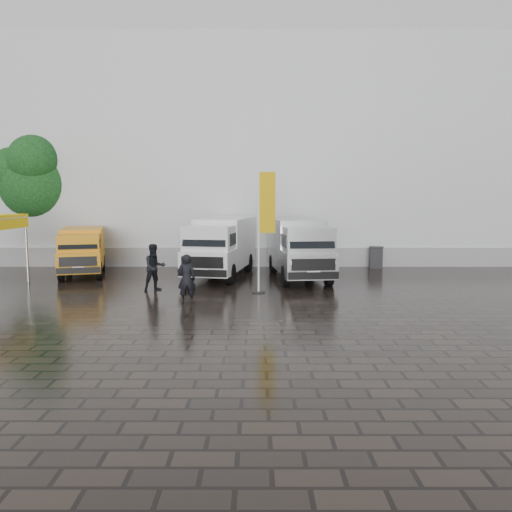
{
  "coord_description": "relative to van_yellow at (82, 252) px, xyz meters",
  "views": [
    {
      "loc": [
        0.27,
        -18.04,
        3.62
      ],
      "look_at": [
        0.24,
        2.2,
        1.24
      ],
      "focal_mm": 35.0,
      "sensor_mm": 36.0,
      "label": 1
    }
  ],
  "objects": [
    {
      "name": "ground",
      "position": [
        7.9,
        -5.14,
        -1.09
      ],
      "size": [
        120.0,
        120.0,
        0.0
      ],
      "primitive_type": "plane",
      "color": "black",
      "rests_on": "ground"
    },
    {
      "name": "exhibition_hall",
      "position": [
        9.9,
        10.86,
        4.91
      ],
      "size": [
        44.0,
        16.0,
        12.0
      ],
      "primitive_type": "cube",
      "color": "silver",
      "rests_on": "ground"
    },
    {
      "name": "hall_plinth",
      "position": [
        9.9,
        2.81,
        -0.59
      ],
      "size": [
        44.0,
        0.15,
        1.0
      ],
      "primitive_type": "cube",
      "color": "gray",
      "rests_on": "ground"
    },
    {
      "name": "van_yellow",
      "position": [
        0.0,
        0.0,
        0.0
      ],
      "size": [
        2.95,
        5.01,
        2.17
      ],
      "primitive_type": null,
      "rotation": [
        0.0,
        0.0,
        0.26
      ],
      "color": "orange",
      "rests_on": "ground"
    },
    {
      "name": "van_white",
      "position": [
        6.54,
        -0.44,
        0.24
      ],
      "size": [
        3.09,
        6.4,
        2.66
      ],
      "primitive_type": null,
      "rotation": [
        0.0,
        0.0,
        -0.18
      ],
      "color": "white",
      "rests_on": "ground"
    },
    {
      "name": "van_silver",
      "position": [
        10.04,
        -1.04,
        0.24
      ],
      "size": [
        2.66,
        6.28,
        2.64
      ],
      "primitive_type": null,
      "rotation": [
        0.0,
        0.0,
        0.1
      ],
      "color": "#A9ACAE",
      "rests_on": "ground"
    },
    {
      "name": "flagpole",
      "position": [
        8.42,
        -4.38,
        1.55
      ],
      "size": [
        0.88,
        0.5,
        4.76
      ],
      "color": "black",
      "rests_on": "ground"
    },
    {
      "name": "tree",
      "position": [
        -3.72,
        4.01,
        3.45
      ],
      "size": [
        3.94,
        4.03,
        7.07
      ],
      "color": "black",
      "rests_on": "ground"
    },
    {
      "name": "wheelie_bin",
      "position": [
        14.34,
        2.36,
        -0.53
      ],
      "size": [
        0.78,
        0.78,
        1.11
      ],
      "primitive_type": "cube",
      "rotation": [
        0.0,
        0.0,
        -0.18
      ],
      "color": "black",
      "rests_on": "ground"
    },
    {
      "name": "person_front",
      "position": [
        5.76,
        -6.35,
        -0.23
      ],
      "size": [
        0.69,
        0.52,
        1.7
      ],
      "primitive_type": "imported",
      "rotation": [
        0.0,
        0.0,
        3.34
      ],
      "color": "black",
      "rests_on": "ground"
    },
    {
      "name": "person_tent",
      "position": [
        4.18,
        -3.91,
        -0.18
      ],
      "size": [
        1.11,
        1.05,
        1.82
      ],
      "primitive_type": "imported",
      "rotation": [
        0.0,
        0.0,
        0.55
      ],
      "color": "black",
      "rests_on": "ground"
    }
  ]
}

